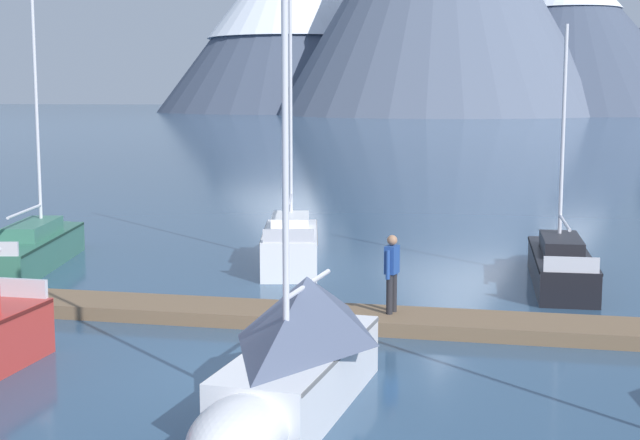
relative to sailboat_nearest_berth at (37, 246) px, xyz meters
name	(u,v)px	position (x,y,z in m)	size (l,w,h in m)	color
ground_plane	(254,378)	(9.01, -9.17, -0.58)	(700.00, 700.00, 0.00)	#2D4C6B
mountain_west_summit	(292,14)	(-40.68, 211.09, 24.06)	(69.36, 69.36, 45.79)	#424C60
mountain_shoulder_ridge	(570,31)	(27.37, 200.90, 18.32)	(63.66, 63.66, 36.76)	#424C60
dock	(302,316)	(9.01, -5.17, -0.43)	(21.99, 2.16, 0.30)	brown
sailboat_nearest_berth	(37,246)	(0.00, 0.00, 0.00)	(2.66, 7.41, 9.13)	#336B56
sailboat_mid_dock_port	(291,242)	(7.21, 1.54, 0.09)	(2.53, 5.90, 9.58)	white
sailboat_mid_dock_starboard	(295,354)	(10.13, -10.81, 0.38)	(2.05, 6.08, 8.35)	silver
sailboat_far_berth	(559,261)	(14.76, 0.58, -0.04)	(1.58, 6.71, 6.75)	black
person_on_dock	(392,269)	(10.96, -5.10, 0.69)	(0.30, 0.58, 1.69)	#232328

